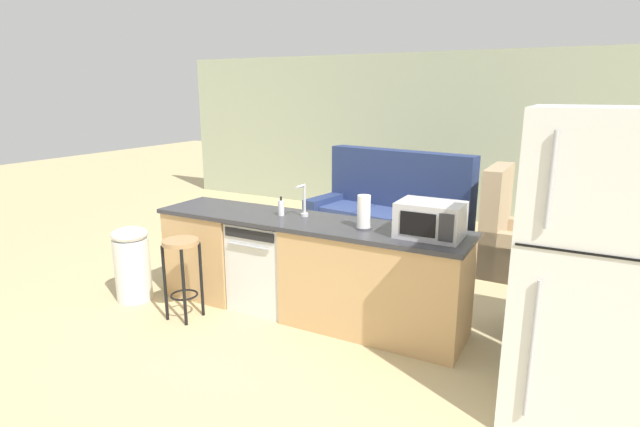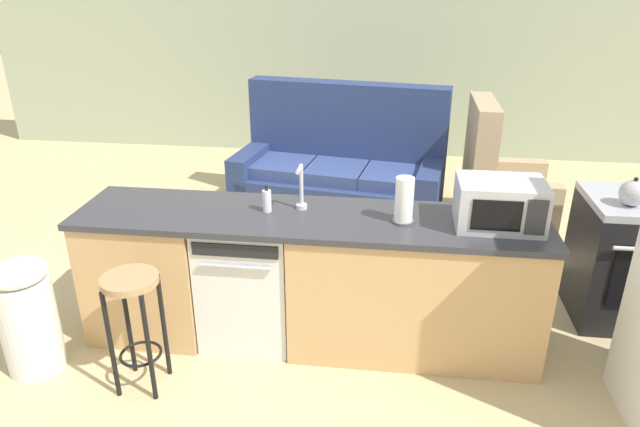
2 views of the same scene
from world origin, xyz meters
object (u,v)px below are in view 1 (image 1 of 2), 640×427
(dishwasher, at_px, (269,263))
(armchair, at_px, (512,243))
(microwave, at_px, (430,220))
(paper_towel_roll, at_px, (364,212))
(couch, at_px, (390,220))
(refrigerator, at_px, (581,274))
(kettle, at_px, (560,228))
(trash_bin, at_px, (132,263))
(stove_range, at_px, (576,291))
(bar_stool, at_px, (182,262))
(soap_bottle, at_px, (281,208))

(dishwasher, height_order, armchair, armchair)
(dishwasher, relative_size, microwave, 1.68)
(paper_towel_roll, xyz_separation_m, couch, (-0.57, 2.21, -0.64))
(refrigerator, bearing_deg, kettle, 99.66)
(trash_bin, relative_size, armchair, 0.62)
(microwave, height_order, paper_towel_roll, paper_towel_roll)
(trash_bin, bearing_deg, microwave, 10.60)
(microwave, xyz_separation_m, paper_towel_roll, (-0.56, -0.02, -0.00))
(stove_range, bearing_deg, kettle, -142.84)
(microwave, xyz_separation_m, bar_stool, (-2.05, -0.60, -0.50))
(microwave, distance_m, couch, 2.55)
(microwave, distance_m, paper_towel_roll, 0.56)
(stove_range, distance_m, couch, 2.74)
(microwave, relative_size, paper_towel_roll, 1.77)
(microwave, height_order, trash_bin, microwave)
(soap_bottle, height_order, armchair, armchair)
(soap_bottle, bearing_deg, bar_stool, -135.69)
(stove_range, bearing_deg, microwave, -152.77)
(stove_range, xyz_separation_m, microwave, (-1.07, -0.55, 0.59))
(bar_stool, bearing_deg, kettle, 19.10)
(paper_towel_roll, height_order, armchair, armchair)
(kettle, relative_size, bar_stool, 0.28)
(dishwasher, relative_size, paper_towel_roll, 2.98)
(dishwasher, distance_m, armchair, 2.80)
(dishwasher, relative_size, kettle, 4.10)
(microwave, xyz_separation_m, soap_bottle, (-1.40, 0.04, -0.07))
(trash_bin, bearing_deg, couch, 58.55)
(kettle, bearing_deg, microwave, -154.83)
(soap_bottle, height_order, couch, couch)
(stove_range, bearing_deg, trash_bin, -164.47)
(refrigerator, bearing_deg, couch, 128.77)
(kettle, bearing_deg, paper_towel_roll, -163.16)
(kettle, bearing_deg, trash_bin, -165.63)
(bar_stool, bearing_deg, refrigerator, 0.93)
(microwave, xyz_separation_m, kettle, (0.90, 0.42, -0.05))
(paper_towel_roll, bearing_deg, refrigerator, -18.11)
(paper_towel_roll, relative_size, armchair, 0.24)
(dishwasher, bearing_deg, soap_bottle, 14.67)
(dishwasher, xyz_separation_m, refrigerator, (2.60, -0.55, 0.55))
(stove_range, xyz_separation_m, armchair, (-0.69, 1.50, -0.10))
(dishwasher, bearing_deg, trash_bin, -157.39)
(refrigerator, distance_m, bar_stool, 3.15)
(stove_range, xyz_separation_m, trash_bin, (-3.86, -1.07, -0.07))
(bar_stool, bearing_deg, stove_range, 20.22)
(trash_bin, bearing_deg, soap_bottle, 21.90)
(soap_bottle, bearing_deg, stove_range, 11.76)
(microwave, distance_m, kettle, 1.00)
(couch, bearing_deg, paper_towel_roll, -75.41)
(stove_range, relative_size, trash_bin, 1.22)
(soap_bottle, height_order, trash_bin, soap_bottle)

